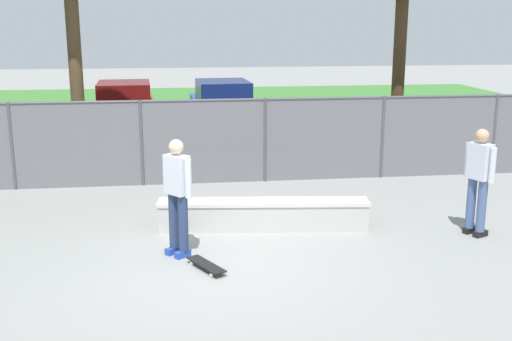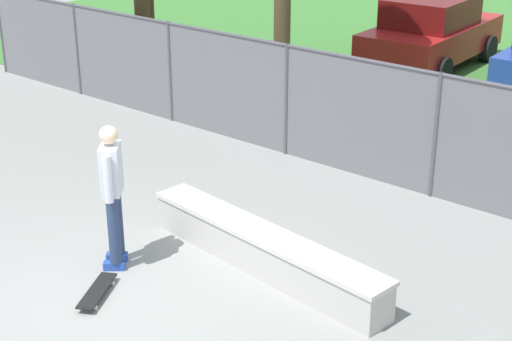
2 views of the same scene
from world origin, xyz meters
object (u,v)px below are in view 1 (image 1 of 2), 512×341
skateboarder (177,192)px  bystander (479,177)px  concrete_ledge (263,214)px  car_red (125,108)px  car_blue (223,106)px  skateboard (206,265)px

skateboarder → bystander: size_ratio=1.00×
concrete_ledge → car_red: car_red is taller
car_blue → skateboard: bearing=-95.8°
skateboarder → skateboard: bearing=-59.3°
skateboarder → skateboard: (0.38, -0.64, -0.94)m
skateboarder → car_red: size_ratio=0.42×
car_red → bystander: bearing=-58.4°
bystander → skateboarder: bearing=-176.8°
concrete_ledge → skateboard: size_ratio=4.62×
skateboard → car_blue: car_blue is taller
bystander → concrete_ledge: bearing=167.3°
concrete_ledge → car_red: (-3.03, 9.81, 0.58)m
car_red → car_blue: same height
skateboarder → concrete_ledge: bearing=35.8°
skateboard → car_red: 11.71m
car_blue → bystander: 11.19m
skateboard → car_blue: 11.66m
skateboarder → car_blue: bearing=81.9°
skateboard → bystander: bearing=11.3°
skateboard → bystander: size_ratio=0.44×
concrete_ledge → bystander: size_ratio=2.02×
skateboard → bystander: (4.58, 0.92, 0.94)m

